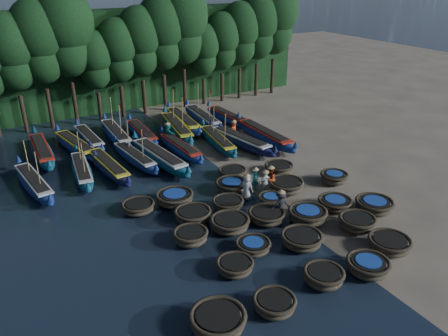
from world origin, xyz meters
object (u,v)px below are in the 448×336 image
coracle_0 (218,320)px  fisherman_0 (247,186)px  coracle_11 (230,223)px  fisherman_2 (270,178)px  long_boat_7 (240,141)px  long_boat_17 (229,118)px  coracle_18 (286,186)px  long_boat_11 (89,138)px  long_boat_0 (34,183)px  coracle_19 (334,177)px  long_boat_15 (183,121)px  coracle_20 (138,207)px  coracle_6 (253,246)px  coracle_15 (193,215)px  coracle_21 (175,198)px  coracle_2 (324,276)px  long_boat_16 (202,118)px  coracle_13 (307,215)px  fisherman_4 (265,182)px  coracle_7 (302,239)px  coracle_9 (374,205)px  coracle_14 (335,203)px  long_boat_4 (159,157)px  long_boat_10 (76,145)px  coracle_5 (235,266)px  long_boat_9 (42,151)px  long_boat_5 (180,148)px  fisherman_3 (281,204)px  fisherman_6 (234,129)px  fisherman_5 (168,133)px  coracle_23 (232,172)px  coracle_10 (191,236)px  long_boat_6 (218,141)px  coracle_24 (279,168)px  coracle_8 (357,222)px  long_boat_14 (177,128)px  long_boat_2 (108,166)px  long_boat_3 (135,157)px  long_boat_1 (82,171)px  long_boat_12 (116,134)px  long_boat_8 (264,135)px  coracle_12 (267,216)px

coracle_0 → fisherman_0: size_ratio=1.29×
coracle_11 → fisherman_2: 5.62m
long_boat_7 → long_boat_17: 6.29m
coracle_18 → long_boat_11: (-9.13, 15.54, 0.02)m
long_boat_0 → long_boat_17: (18.61, 5.41, 0.02)m
coracle_19 → long_boat_15: 16.57m
coracle_20 → coracle_6: bearing=-61.4°
coracle_15 → coracle_21: 2.44m
coracle_2 → long_boat_16: bearing=76.0°
coracle_13 → fisherman_4: 4.24m
long_boat_11 → long_boat_15: bearing=-2.8°
coracle_7 → coracle_21: size_ratio=0.95×
coracle_9 → coracle_14: (-1.85, 1.48, -0.06)m
long_boat_4 → long_boat_7: 7.23m
long_boat_4 → long_boat_10: bearing=124.7°
coracle_18 → long_boat_11: size_ratio=0.39×
coracle_5 → long_boat_9: bearing=105.9°
coracle_5 → coracle_15: size_ratio=0.74×
long_boat_5 → fisherman_3: bearing=-86.8°
long_boat_15 → fisherman_6: bearing=-56.2°
long_boat_10 → long_boat_11: (1.40, 1.21, -0.04)m
coracle_2 → coracle_21: (-2.93, 10.62, 0.02)m
coracle_0 → coracle_6: coracle_0 is taller
coracle_18 → coracle_21: bearing=162.9°
coracle_9 → fisherman_5: fisherman_5 is taller
coracle_21 → long_boat_0: size_ratio=0.34×
long_boat_7 → fisherman_2: fisherman_2 is taller
coracle_23 → coracle_11: bearing=-122.4°
long_boat_15 → long_boat_17: size_ratio=1.08×
coracle_10 → long_boat_6: 14.32m
coracle_9 → coracle_24: 7.72m
coracle_8 → long_boat_14: 19.79m
coracle_9 → long_boat_2: long_boat_2 is taller
coracle_7 → coracle_10: bearing=147.4°
coracle_0 → long_boat_3: size_ratio=0.34×
coracle_14 → coracle_18: size_ratio=0.88×
long_boat_3 → fisherman_5: (3.93, 2.63, 0.43)m
coracle_8 → long_boat_3: 17.30m
coracle_24 → long_boat_7: long_boat_7 is taller
coracle_19 → coracle_21: 11.27m
long_boat_1 → long_boat_4: (5.68, -0.69, 0.10)m
fisherman_2 → fisherman_6: size_ratio=1.13×
coracle_8 → fisherman_3: fisherman_3 is taller
long_boat_12 → long_boat_16: bearing=3.5°
coracle_24 → long_boat_12: 15.03m
long_boat_9 → fisherman_6: (15.49, -3.78, 0.29)m
long_boat_8 → long_boat_10: long_boat_8 is taller
long_boat_5 → fisherman_5: bearing=86.5°
coracle_14 → long_boat_2: size_ratio=0.33×
coracle_12 → long_boat_11: (-5.82, 18.00, 0.08)m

